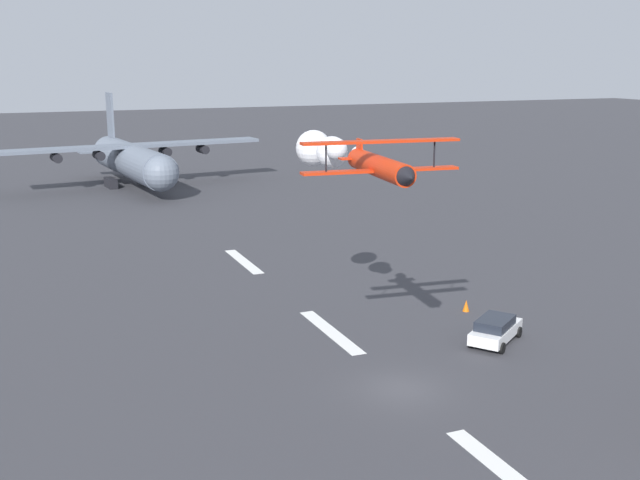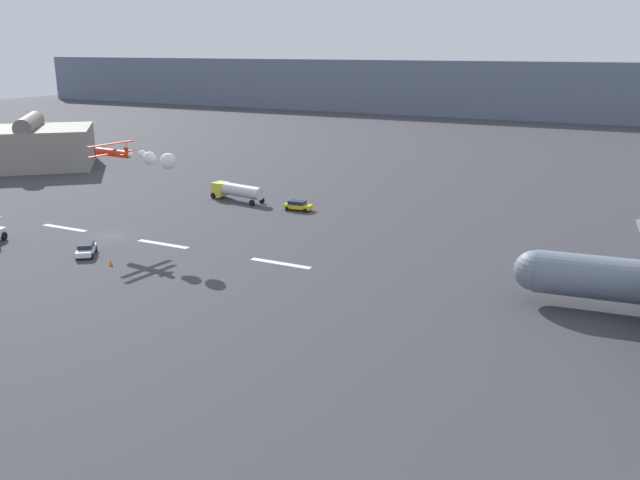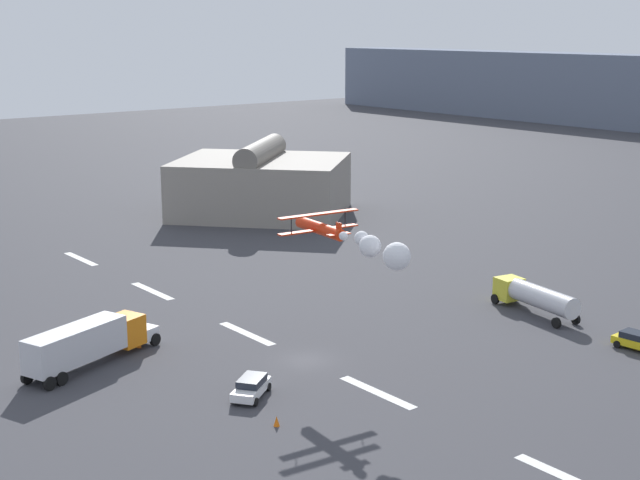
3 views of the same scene
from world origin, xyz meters
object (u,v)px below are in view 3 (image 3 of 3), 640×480
fuel_tanker_truck (535,296)px  airport_staff_sedan (638,341)px  semi_truck_orange (89,341)px  stunt_biplane_red (360,242)px  followme_car_yellow (251,387)px  traffic_cone_far (277,421)px  traffic_cone_near (139,343)px

fuel_tanker_truck → airport_staff_sedan: (12.23, -1.22, -0.94)m
semi_truck_orange → fuel_tanker_truck: size_ratio=1.29×
stunt_biplane_red → followme_car_yellow: stunt_biplane_red is taller
semi_truck_orange → airport_staff_sedan: bearing=56.1°
stunt_biplane_red → followme_car_yellow: size_ratio=3.29×
traffic_cone_far → fuel_tanker_truck: bearing=98.7°
stunt_biplane_red → traffic_cone_near: (-17.32, -10.39, -10.71)m
fuel_tanker_truck → traffic_cone_far: fuel_tanker_truck is taller
semi_truck_orange → fuel_tanker_truck: semi_truck_orange is taller
airport_staff_sedan → traffic_cone_near: bearing=-129.4°
airport_staff_sedan → traffic_cone_far: bearing=-101.5°
fuel_tanker_truck → traffic_cone_near: size_ratio=13.81×
fuel_tanker_truck → followme_car_yellow: (-0.09, -33.30, -0.94)m
fuel_tanker_truck → traffic_cone_far: 35.34m
airport_staff_sedan → fuel_tanker_truck: bearing=174.3°
traffic_cone_near → airport_staff_sedan: bearing=50.6°
followme_car_yellow → traffic_cone_far: followme_car_yellow is taller
semi_truck_orange → followme_car_yellow: 15.34m
semi_truck_orange → traffic_cone_far: (19.20, 5.06, -1.73)m
traffic_cone_near → followme_car_yellow: bearing=5.3°
followme_car_yellow → stunt_biplane_red: bearing=76.9°
fuel_tanker_truck → airport_staff_sedan: size_ratio=2.31×
stunt_biplane_red → airport_staff_sedan: size_ratio=3.34×
stunt_biplane_red → traffic_cone_near: 22.85m
traffic_cone_far → stunt_biplane_red: bearing=107.6°
followme_car_yellow → airport_staff_sedan: (12.32, 32.09, 0.00)m
semi_truck_orange → followme_car_yellow: semi_truck_orange is taller
semi_truck_orange → stunt_biplane_red: bearing=44.6°
semi_truck_orange → traffic_cone_near: size_ratio=17.77×
stunt_biplane_red → fuel_tanker_truck: (-2.00, 24.33, -9.33)m
airport_staff_sedan → traffic_cone_far: airport_staff_sedan is taller
stunt_biplane_red → traffic_cone_near: bearing=-149.0°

